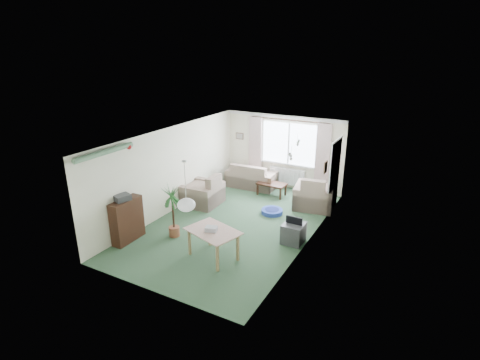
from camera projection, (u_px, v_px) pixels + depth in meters
The scene contains 25 objects.
ground at pixel (235, 224), 9.89m from camera, with size 6.50×6.50×0.00m, color #315237.
window at pixel (289, 144), 11.96m from camera, with size 1.80×0.03×1.30m, color white.
curtain_rod at pixel (289, 120), 11.64m from camera, with size 2.60×0.03×0.03m, color black.
curtain_left at pixel (255, 147), 12.47m from camera, with size 0.45×0.08×2.00m, color beige.
curtain_right at pixel (323, 156), 11.44m from camera, with size 0.45×0.08×2.00m, color beige.
radiator at pixel (287, 176), 12.30m from camera, with size 1.20×0.10×0.55m, color white.
doorway at pixel (334, 176), 10.48m from camera, with size 0.03×0.95×2.00m, color black.
pendant_lamp at pixel (186, 205), 7.39m from camera, with size 0.36×0.36×0.36m, color white.
tinsel_garland at pixel (105, 152), 8.07m from camera, with size 1.60×1.60×0.12m, color #196626.
bauble_cluster_a at pixel (297, 141), 9.30m from camera, with size 0.20×0.20×0.20m, color silver.
bauble_cluster_b at pixel (291, 154), 8.17m from camera, with size 0.20×0.20×0.20m, color silver.
wall_picture_back at pixel (240, 136), 12.75m from camera, with size 0.28×0.03×0.22m, color brown.
wall_picture_right at pixel (326, 167), 9.47m from camera, with size 0.03×0.24×0.30m, color brown.
sofa at pixel (252, 175), 12.42m from camera, with size 1.61×0.85×0.81m, color #BBA78D.
armchair_corner at pixel (314, 191), 10.79m from camera, with size 1.09×1.03×0.97m, color beige.
armchair_left at pixel (202, 189), 11.02m from camera, with size 1.04×0.99×0.93m, color #BCB48E.
coffee_table at pixel (272, 189), 11.76m from camera, with size 0.89×0.49×0.40m, color black.
photo_frame at pixel (269, 181), 11.64m from camera, with size 0.12×0.02×0.16m, color brown.
bookshelf at pixel (127, 220), 8.91m from camera, with size 0.29×0.86×1.05m, color black.
hifi_box at pixel (122, 198), 8.68m from camera, with size 0.28×0.35×0.14m, color #35363A.
houseplant at pixel (173, 211), 9.06m from camera, with size 0.57×0.57×1.33m, color #21531C.
dining_table at pixel (213, 244), 8.23m from camera, with size 1.04×0.69×0.65m, color tan.
gift_box at pixel (211, 229), 8.08m from camera, with size 0.25×0.18×0.12m, color #B8B8C3.
tv_cube at pixel (294, 233), 8.91m from camera, with size 0.48×0.53×0.48m, color #2F3034.
pet_bed at pixel (272, 211), 10.51m from camera, with size 0.60×0.60×0.12m, color #214598.
Camera 1 is at (4.37, -7.77, 4.44)m, focal length 28.00 mm.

